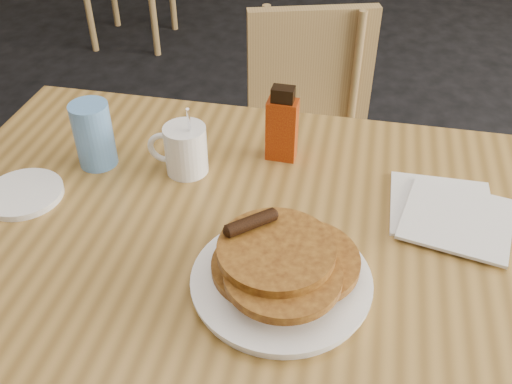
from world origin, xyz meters
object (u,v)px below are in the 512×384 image
Objects in this scene: main_table at (259,251)px; pancake_plate at (281,271)px; blue_tumbler at (94,135)px; chair_main_far at (305,128)px; syrup_bottle at (282,126)px; coffee_mug at (184,149)px.

pancake_plate reaches higher than main_table.
blue_tumbler is at bearing 146.01° from pancake_plate.
main_table is at bearing -106.13° from chair_main_far.
syrup_bottle is at bearing -105.96° from chair_main_far.
blue_tumbler is at bearing 155.80° from main_table.
main_table is 0.14m from pancake_plate.
syrup_bottle reaches higher than blue_tumbler.
coffee_mug is at bearing 129.08° from pancake_plate.
chair_main_far is at bearing 91.68° from pancake_plate.
main_table is at bearing -87.40° from syrup_bottle.
syrup_bottle reaches higher than coffee_mug.
pancake_plate is at bearing -33.99° from blue_tumbler.
blue_tumbler is (-0.39, 0.26, 0.03)m from pancake_plate.
chair_main_far is 6.41× the size of blue_tumbler.
chair_main_far is 0.92m from pancake_plate.
pancake_plate is 1.78× the size of syrup_bottle.
pancake_plate is 1.82× the size of coffee_mug.
coffee_mug is 0.17m from blue_tumbler.
coffee_mug reaches higher than main_table.
main_table is 0.79m from chair_main_far.
main_table is 4.75× the size of pancake_plate.
main_table is 0.25m from syrup_bottle.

